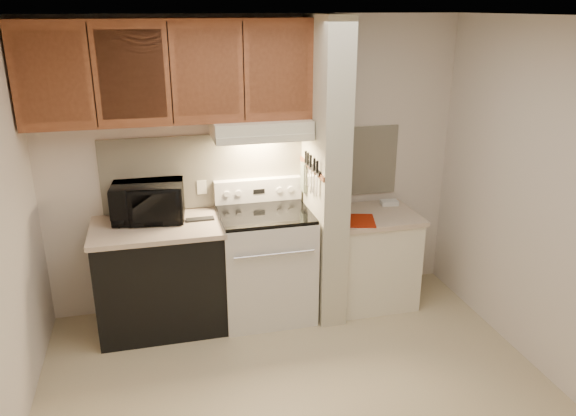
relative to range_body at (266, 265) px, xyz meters
name	(u,v)px	position (x,y,z in m)	size (l,w,h in m)	color
floor	(300,395)	(0.00, -1.16, -0.46)	(3.60, 3.60, 0.00)	#CCBA91
ceiling	(304,16)	(0.00, -1.16, 2.04)	(3.60, 3.60, 0.00)	white
wall_back	(256,166)	(0.00, 0.34, 0.79)	(3.60, 0.02, 2.50)	silver
wall_right	(552,205)	(1.80, -1.16, 0.79)	(0.02, 3.00, 2.50)	silver
backsplash	(257,168)	(0.00, 0.33, 0.78)	(2.60, 0.02, 0.63)	#F0E5C5
range_body	(266,265)	(0.00, 0.00, 0.00)	(0.76, 0.65, 0.92)	silver
oven_window	(274,278)	(0.00, -0.32, 0.04)	(0.50, 0.01, 0.30)	black
oven_handle	(275,254)	(0.00, -0.35, 0.26)	(0.02, 0.02, 0.65)	silver
cooktop	(265,213)	(0.00, 0.00, 0.48)	(0.74, 0.64, 0.03)	black
range_backguard	(258,190)	(0.00, 0.28, 0.59)	(0.76, 0.08, 0.20)	silver
range_display	(259,191)	(0.00, 0.24, 0.59)	(0.10, 0.01, 0.04)	black
range_knob_left_outer	(227,194)	(-0.28, 0.24, 0.59)	(0.05, 0.05, 0.02)	silver
range_knob_left_inner	(238,193)	(-0.18, 0.24, 0.59)	(0.05, 0.05, 0.02)	silver
range_knob_right_inner	(279,190)	(0.18, 0.24, 0.59)	(0.05, 0.05, 0.02)	silver
range_knob_right_outer	(291,189)	(0.28, 0.24, 0.59)	(0.05, 0.05, 0.02)	silver
dishwasher_front	(161,279)	(-0.88, 0.01, -0.03)	(1.00, 0.63, 0.87)	black
left_countertop	(157,228)	(-0.88, 0.01, 0.43)	(1.04, 0.67, 0.04)	beige
spoon_rest	(200,219)	(-0.53, 0.04, 0.46)	(0.23, 0.07, 0.02)	black
teal_jar	(161,210)	(-0.83, 0.23, 0.49)	(0.08, 0.08, 0.09)	#286E6B
outlet	(202,187)	(-0.48, 0.32, 0.64)	(0.08, 0.01, 0.12)	white
microwave	(148,202)	(-0.93, 0.15, 0.60)	(0.56, 0.38, 0.31)	black
partition_pillar	(325,173)	(0.51, -0.01, 0.79)	(0.22, 0.70, 2.50)	beige
pillar_trim	(311,168)	(0.39, -0.01, 0.84)	(0.01, 0.70, 0.04)	brown
knife_strip	(312,167)	(0.39, -0.06, 0.86)	(0.02, 0.42, 0.04)	black
knife_blade_a	(317,185)	(0.38, -0.22, 0.76)	(0.01, 0.04, 0.16)	silver
knife_handle_a	(317,167)	(0.38, -0.23, 0.91)	(0.02, 0.02, 0.10)	black
knife_blade_b	(313,183)	(0.38, -0.13, 0.75)	(0.01, 0.04, 0.18)	silver
knife_handle_b	(314,164)	(0.38, -0.15, 0.91)	(0.02, 0.02, 0.10)	black
knife_blade_c	(311,182)	(0.38, -0.06, 0.74)	(0.01, 0.04, 0.20)	silver
knife_handle_c	(311,161)	(0.38, -0.04, 0.91)	(0.02, 0.02, 0.10)	black
knife_blade_d	(308,177)	(0.38, 0.01, 0.76)	(0.01, 0.04, 0.16)	silver
knife_handle_d	(308,159)	(0.38, 0.04, 0.91)	(0.02, 0.02, 0.10)	black
knife_blade_e	(305,174)	(0.38, 0.12, 0.75)	(0.01, 0.04, 0.18)	silver
knife_handle_e	(306,157)	(0.38, 0.10, 0.91)	(0.02, 0.02, 0.10)	black
oven_mitt	(304,177)	(0.38, 0.17, 0.71)	(0.03, 0.10, 0.25)	slate
right_cab_base	(371,260)	(0.97, -0.01, -0.06)	(0.70, 0.60, 0.81)	white
right_countertop	(374,216)	(0.97, -0.01, 0.37)	(0.74, 0.64, 0.04)	beige
red_folder	(361,221)	(0.79, -0.16, 0.40)	(0.23, 0.31, 0.01)	#991D06
white_box	(389,203)	(1.19, 0.17, 0.41)	(0.15, 0.10, 0.04)	white
range_hood	(261,128)	(0.00, 0.12, 1.17)	(0.78, 0.44, 0.15)	white
hood_lip	(266,139)	(0.00, -0.08, 1.12)	(0.78, 0.04, 0.06)	white
upper_cabinets	(169,72)	(-0.69, 0.17, 1.62)	(2.18, 0.33, 0.77)	brown
cab_door_a	(51,77)	(-1.51, 0.01, 1.62)	(0.46, 0.01, 0.63)	brown
cab_gap_a	(92,76)	(-1.23, 0.01, 1.62)	(0.01, 0.01, 0.73)	black
cab_door_b	(132,75)	(-0.96, 0.01, 1.62)	(0.46, 0.01, 0.63)	brown
cab_gap_b	(170,74)	(-0.69, 0.01, 1.62)	(0.01, 0.01, 0.73)	black
cab_door_c	(207,73)	(-0.42, 0.01, 1.62)	(0.46, 0.01, 0.63)	brown
cab_gap_c	(244,72)	(-0.14, 0.01, 1.62)	(0.01, 0.01, 0.73)	black
cab_door_d	(279,71)	(0.13, 0.01, 1.62)	(0.46, 0.01, 0.63)	brown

